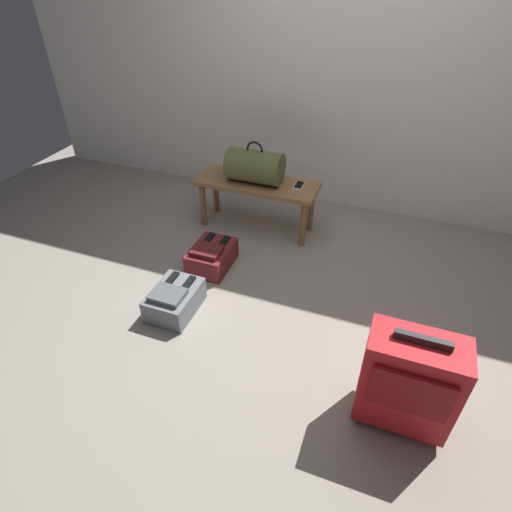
% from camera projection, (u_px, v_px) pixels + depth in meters
% --- Properties ---
extents(ground_plane, '(6.60, 6.60, 0.00)m').
position_uv_depth(ground_plane, '(281.00, 308.00, 2.83)').
color(ground_plane, gray).
extents(back_wall, '(6.00, 0.10, 2.80)m').
position_uv_depth(back_wall, '(351.00, 39.00, 3.19)').
color(back_wall, silver).
rests_on(back_wall, ground).
extents(bench, '(1.00, 0.36, 0.43)m').
position_uv_depth(bench, '(257.00, 189.00, 3.42)').
color(bench, olive).
rests_on(bench, ground).
extents(duffel_bag_olive, '(0.44, 0.26, 0.34)m').
position_uv_depth(duffel_bag_olive, '(255.00, 166.00, 3.31)').
color(duffel_bag_olive, '#51562D').
rests_on(duffel_bag_olive, bench).
extents(cell_phone, '(0.07, 0.14, 0.01)m').
position_uv_depth(cell_phone, '(299.00, 185.00, 3.32)').
color(cell_phone, silver).
rests_on(cell_phone, bench).
extents(suitcase_upright_red, '(0.45, 0.26, 0.62)m').
position_uv_depth(suitcase_upright_red, '(409.00, 381.00, 1.98)').
color(suitcase_upright_red, red).
rests_on(suitcase_upright_red, ground).
extents(backpack_grey, '(0.28, 0.38, 0.21)m').
position_uv_depth(backpack_grey, '(174.00, 300.00, 2.76)').
color(backpack_grey, slate).
rests_on(backpack_grey, ground).
extents(backpack_maroon, '(0.28, 0.38, 0.21)m').
position_uv_depth(backpack_maroon, '(212.00, 256.00, 3.14)').
color(backpack_maroon, maroon).
rests_on(backpack_maroon, ground).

